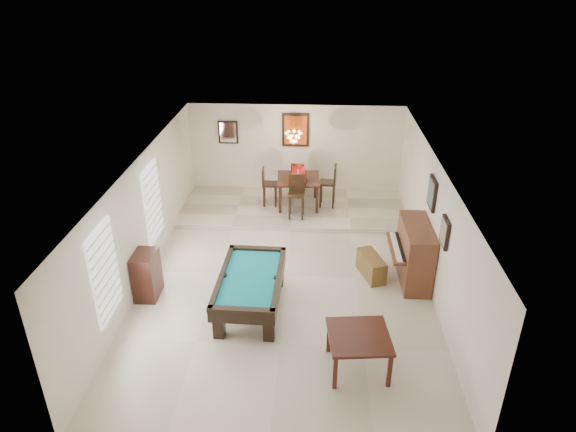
# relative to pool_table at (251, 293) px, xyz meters

# --- Properties ---
(ground_plane) EXTENTS (6.00, 9.00, 0.02)m
(ground_plane) POSITION_rel_pool_table_xyz_m (0.63, 1.21, -0.37)
(ground_plane) COLOR beige
(wall_back) EXTENTS (6.00, 0.04, 2.60)m
(wall_back) POSITION_rel_pool_table_xyz_m (0.63, 5.71, 0.94)
(wall_back) COLOR silver
(wall_back) RESTS_ON ground_plane
(wall_front) EXTENTS (6.00, 0.04, 2.60)m
(wall_front) POSITION_rel_pool_table_xyz_m (0.63, -3.29, 0.94)
(wall_front) COLOR silver
(wall_front) RESTS_ON ground_plane
(wall_left) EXTENTS (0.04, 9.00, 2.60)m
(wall_left) POSITION_rel_pool_table_xyz_m (-2.37, 1.21, 0.94)
(wall_left) COLOR silver
(wall_left) RESTS_ON ground_plane
(wall_right) EXTENTS (0.04, 9.00, 2.60)m
(wall_right) POSITION_rel_pool_table_xyz_m (3.63, 1.21, 0.94)
(wall_right) COLOR silver
(wall_right) RESTS_ON ground_plane
(ceiling) EXTENTS (6.00, 9.00, 0.04)m
(ceiling) POSITION_rel_pool_table_xyz_m (0.63, 1.21, 2.24)
(ceiling) COLOR white
(ceiling) RESTS_ON wall_back
(dining_step) EXTENTS (6.00, 2.50, 0.12)m
(dining_step) POSITION_rel_pool_table_xyz_m (0.63, 4.46, -0.30)
(dining_step) COLOR beige
(dining_step) RESTS_ON ground_plane
(window_left_front) EXTENTS (0.06, 1.00, 1.70)m
(window_left_front) POSITION_rel_pool_table_xyz_m (-2.34, -0.99, 1.04)
(window_left_front) COLOR white
(window_left_front) RESTS_ON wall_left
(window_left_rear) EXTENTS (0.06, 1.00, 1.70)m
(window_left_rear) POSITION_rel_pool_table_xyz_m (-2.34, 1.81, 1.04)
(window_left_rear) COLOR white
(window_left_rear) RESTS_ON wall_left
(pool_table) EXTENTS (1.24, 2.22, 0.73)m
(pool_table) POSITION_rel_pool_table_xyz_m (0.00, 0.00, 0.00)
(pool_table) COLOR black
(pool_table) RESTS_ON ground_plane
(square_table) EXTENTS (1.09, 1.09, 0.69)m
(square_table) POSITION_rel_pool_table_xyz_m (1.97, -1.53, -0.02)
(square_table) COLOR black
(square_table) RESTS_ON ground_plane
(upright_piano) EXTENTS (0.86, 1.53, 1.27)m
(upright_piano) POSITION_rel_pool_table_xyz_m (3.18, 1.24, 0.27)
(upright_piano) COLOR brown
(upright_piano) RESTS_ON ground_plane
(piano_bench) EXTENTS (0.60, 0.94, 0.49)m
(piano_bench) POSITION_rel_pool_table_xyz_m (2.45, 1.30, -0.12)
(piano_bench) COLOR brown
(piano_bench) RESTS_ON ground_plane
(apothecary_chest) EXTENTS (0.43, 0.65, 0.98)m
(apothecary_chest) POSITION_rel_pool_table_xyz_m (-2.14, 0.33, 0.12)
(apothecary_chest) COLOR black
(apothecary_chest) RESTS_ON ground_plane
(dining_table) EXTENTS (1.17, 1.17, 0.92)m
(dining_table) POSITION_rel_pool_table_xyz_m (0.76, 4.54, 0.22)
(dining_table) COLOR black
(dining_table) RESTS_ON dining_step
(flower_vase) EXTENTS (0.19, 0.19, 0.26)m
(flower_vase) POSITION_rel_pool_table_xyz_m (0.76, 4.54, 0.81)
(flower_vase) COLOR #9F0E0D
(flower_vase) RESTS_ON dining_table
(dining_chair_south) EXTENTS (0.42, 0.42, 1.12)m
(dining_chair_south) POSITION_rel_pool_table_xyz_m (0.73, 3.82, 0.32)
(dining_chair_south) COLOR black
(dining_chair_south) RESTS_ON dining_step
(dining_chair_north) EXTENTS (0.41, 0.41, 0.99)m
(dining_chair_north) POSITION_rel_pool_table_xyz_m (0.73, 5.26, 0.25)
(dining_chair_north) COLOR black
(dining_chair_north) RESTS_ON dining_step
(dining_chair_west) EXTENTS (0.40, 0.40, 1.05)m
(dining_chair_west) POSITION_rel_pool_table_xyz_m (-0.01, 4.53, 0.28)
(dining_chair_west) COLOR black
(dining_chair_west) RESTS_ON dining_step
(dining_chair_east) EXTENTS (0.46, 0.46, 1.16)m
(dining_chair_east) POSITION_rel_pool_table_xyz_m (1.54, 4.57, 0.33)
(dining_chair_east) COLOR black
(dining_chair_east) RESTS_ON dining_step
(chandelier) EXTENTS (0.44, 0.44, 0.60)m
(chandelier) POSITION_rel_pool_table_xyz_m (0.63, 4.41, 1.84)
(chandelier) COLOR #FFE5B2
(chandelier) RESTS_ON ceiling
(back_painting) EXTENTS (0.75, 0.06, 0.95)m
(back_painting) POSITION_rel_pool_table_xyz_m (0.63, 5.67, 1.54)
(back_painting) COLOR #D84C14
(back_painting) RESTS_ON wall_back
(back_mirror) EXTENTS (0.55, 0.06, 0.65)m
(back_mirror) POSITION_rel_pool_table_xyz_m (-1.27, 5.67, 1.44)
(back_mirror) COLOR white
(back_mirror) RESTS_ON wall_back
(right_picture_upper) EXTENTS (0.06, 0.55, 0.65)m
(right_picture_upper) POSITION_rel_pool_table_xyz_m (3.59, 1.51, 1.54)
(right_picture_upper) COLOR slate
(right_picture_upper) RESTS_ON wall_right
(right_picture_lower) EXTENTS (0.06, 0.45, 0.55)m
(right_picture_lower) POSITION_rel_pool_table_xyz_m (3.59, 0.21, 1.34)
(right_picture_lower) COLOR gray
(right_picture_lower) RESTS_ON wall_right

